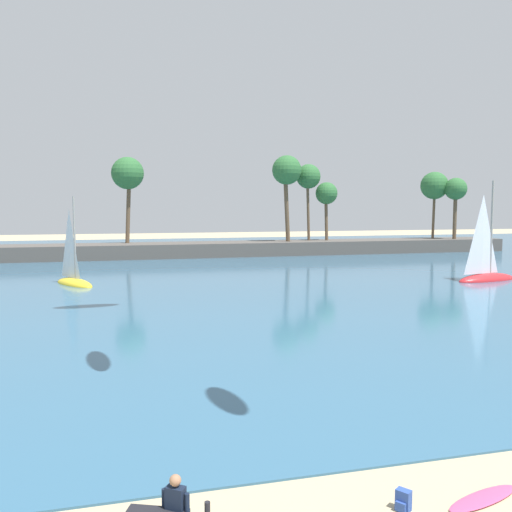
{
  "coord_description": "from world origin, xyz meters",
  "views": [
    {
      "loc": [
        -4.7,
        -2.63,
        6.37
      ],
      "look_at": [
        -0.16,
        14.55,
        4.76
      ],
      "focal_mm": 38.41,
      "sensor_mm": 36.0,
      "label": 1
    }
  ],
  "objects_px": {
    "surfboard": "(483,498)",
    "sailboat_mid_bay": "(74,276)",
    "sailboat_near_shore": "(486,271)",
    "backpack_spare": "(403,501)"
  },
  "relations": [
    {
      "from": "backpack_spare",
      "to": "sailboat_mid_bay",
      "type": "distance_m",
      "value": 37.63
    },
    {
      "from": "sailboat_near_shore",
      "to": "sailboat_mid_bay",
      "type": "xyz_separation_m",
      "value": [
        -33.99,
        6.51,
        -0.13
      ]
    },
    {
      "from": "surfboard",
      "to": "sailboat_mid_bay",
      "type": "xyz_separation_m",
      "value": [
        -10.78,
        36.65,
        0.71
      ]
    },
    {
      "from": "sailboat_near_shore",
      "to": "surfboard",
      "type": "bearing_deg",
      "value": -127.6
    },
    {
      "from": "surfboard",
      "to": "sailboat_mid_bay",
      "type": "relative_size",
      "value": 0.27
    },
    {
      "from": "backpack_spare",
      "to": "surfboard",
      "type": "bearing_deg",
      "value": -2.56
    },
    {
      "from": "surfboard",
      "to": "sailboat_near_shore",
      "type": "relative_size",
      "value": 0.23
    },
    {
      "from": "sailboat_near_shore",
      "to": "sailboat_mid_bay",
      "type": "height_order",
      "value": "sailboat_near_shore"
    },
    {
      "from": "surfboard",
      "to": "sailboat_mid_bay",
      "type": "bearing_deg",
      "value": -89.53
    },
    {
      "from": "surfboard",
      "to": "sailboat_near_shore",
      "type": "height_order",
      "value": "sailboat_near_shore"
    }
  ]
}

